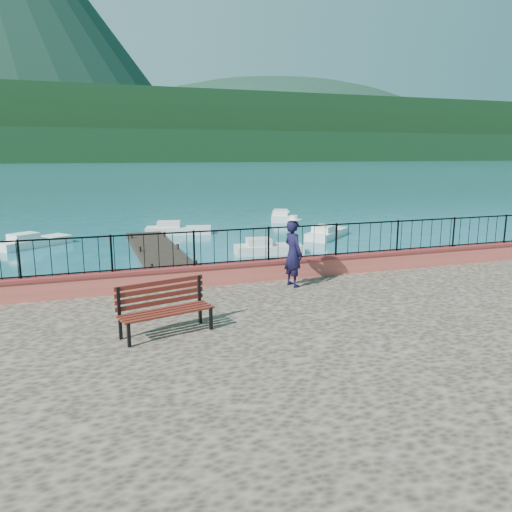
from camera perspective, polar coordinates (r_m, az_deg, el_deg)
ground at (r=12.02m, az=9.18°, el=-12.23°), size 2000.00×2000.00×0.00m
parapet at (r=14.74m, az=2.52°, el=-1.50°), size 28.00×0.46×0.58m
railing at (r=14.58m, az=2.55°, el=1.43°), size 27.00×0.05×0.95m
dock at (r=22.37m, az=-10.27°, el=-0.65°), size 2.00×16.00×0.30m
far_forest at (r=309.69m, az=-18.76°, el=11.78°), size 900.00×60.00×18.00m
foothills at (r=370.05m, az=-19.05°, el=13.66°), size 900.00×120.00×44.00m
companion_hill at (r=612.59m, az=2.29°, el=11.15°), size 448.00×384.00×180.00m
park_bench at (r=10.43m, az=-10.26°, el=-7.09°), size 2.03×1.08×1.07m
person at (r=13.81m, az=4.26°, el=0.31°), size 0.58×0.76×1.86m
hat at (r=13.65m, az=4.32°, el=4.39°), size 0.44×0.44×0.12m
boat_1 at (r=24.53m, az=1.46°, el=1.20°), size 3.46×1.79×0.80m
boat_2 at (r=29.54m, az=8.13°, el=2.87°), size 3.70×3.53×0.80m
boat_3 at (r=28.93m, az=-24.03°, el=1.79°), size 3.83×3.30×0.80m
boat_4 at (r=31.04m, az=-8.83°, el=3.27°), size 4.14×2.23×0.80m
boat_5 at (r=37.59m, az=2.84°, el=4.83°), size 2.85×4.46×0.80m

